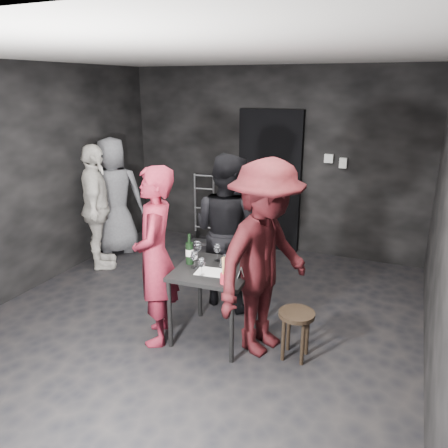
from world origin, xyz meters
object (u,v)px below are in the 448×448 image
at_px(hand_truck, 204,229).
at_px(tasting_table, 214,278).
at_px(man_maroon, 266,237).
at_px(breadstick_cup, 225,271).
at_px(stool, 296,322).
at_px(woman_black, 227,219).
at_px(server_red, 155,243).
at_px(bystander_grey, 113,187).
at_px(wine_bottle, 190,252).
at_px(bystander_cream, 96,199).

height_order(hand_truck, tasting_table, hand_truck).
bearing_deg(man_maroon, breadstick_cup, 153.37).
bearing_deg(stool, man_maroon, 174.33).
bearing_deg(man_maroon, stool, -76.65).
bearing_deg(tasting_table, woman_black, 103.91).
xyz_separation_m(tasting_table, server_red, (-0.51, -0.23, 0.37)).
bearing_deg(man_maroon, woman_black, 62.10).
bearing_deg(man_maroon, tasting_table, 111.42).
bearing_deg(bystander_grey, hand_truck, -172.67).
distance_m(tasting_table, bystander_grey, 2.84).
xyz_separation_m(man_maroon, wine_bottle, (-0.77, -0.00, -0.27)).
height_order(bystander_grey, breadstick_cup, bystander_grey).
bearing_deg(breadstick_cup, woman_black, 112.10).
bearing_deg(server_red, man_maroon, 78.46).
bearing_deg(breadstick_cup, bystander_cream, 152.72).
bearing_deg(hand_truck, server_red, -81.33).
relative_size(hand_truck, wine_bottle, 3.55).
xyz_separation_m(woman_black, bystander_cream, (-2.01, 0.23, -0.05)).
height_order(stool, man_maroon, man_maroon).
xyz_separation_m(woman_black, bystander_grey, (-2.15, 0.80, -0.02)).
bearing_deg(hand_truck, breadstick_cup, -68.67).
xyz_separation_m(server_red, woman_black, (0.32, 0.99, -0.01)).
bearing_deg(stool, bystander_grey, 153.58).
height_order(bystander_grey, wine_bottle, bystander_grey).
distance_m(woman_black, breadstick_cup, 1.11).
bearing_deg(wine_bottle, breadstick_cup, -28.74).
xyz_separation_m(hand_truck, wine_bottle, (1.06, -2.47, 0.66)).
bearing_deg(bystander_grey, tasting_table, 111.19).
xyz_separation_m(woman_black, wine_bottle, (-0.08, -0.75, -0.14)).
xyz_separation_m(stool, bystander_cream, (-3.04, 1.01, 0.60)).
distance_m(tasting_table, wine_bottle, 0.35).
relative_size(stool, man_maroon, 0.21).
distance_m(hand_truck, man_maroon, 3.21).
distance_m(bystander_grey, wine_bottle, 2.59).
bearing_deg(breadstick_cup, wine_bottle, 151.26).
height_order(hand_truck, breadstick_cup, hand_truck).
bearing_deg(bystander_cream, woman_black, -133.34).
height_order(woman_black, bystander_cream, woman_black).
distance_m(wine_bottle, breadstick_cup, 0.56).
bearing_deg(bystander_grey, woman_black, 124.51).
bearing_deg(woman_black, stool, 156.09).
bearing_deg(woman_black, bystander_cream, 6.63).
height_order(tasting_table, stool, tasting_table).
distance_m(man_maroon, wine_bottle, 0.82).
xyz_separation_m(tasting_table, bystander_cream, (-2.20, 1.00, 0.32)).
height_order(woman_black, bystander_grey, woman_black).
bearing_deg(bystander_cream, man_maroon, -146.54).
relative_size(man_maroon, bystander_grey, 1.14).
bearing_deg(stool, server_red, -170.78).
height_order(wine_bottle, breadstick_cup, wine_bottle).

